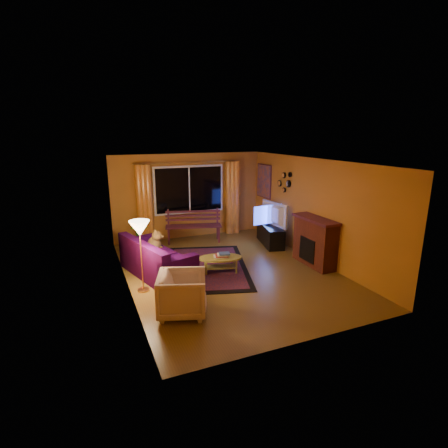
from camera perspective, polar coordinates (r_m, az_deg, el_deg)
name	(u,v)px	position (r m, az deg, el deg)	size (l,w,h in m)	color
floor	(229,272)	(8.11, 0.83, -7.76)	(4.50, 6.00, 0.02)	brown
ceiling	(229,161)	(7.51, 0.90, 10.28)	(4.50, 6.00, 0.02)	white
wall_back	(189,196)	(10.48, -5.76, 4.57)	(4.50, 0.02, 2.50)	#C37A29
wall_left	(124,229)	(7.14, -16.00, -0.82)	(0.02, 6.00, 2.50)	#C37A29
wall_right	(314,210)	(8.84, 14.42, 2.25)	(0.02, 6.00, 2.50)	#C37A29
window	(189,190)	(10.38, -5.68, 5.60)	(2.00, 0.02, 1.30)	black
curtain_rod	(189,162)	(10.24, -5.72, 9.98)	(0.03, 0.03, 3.20)	#BF8C3F
curtain_left	(144,205)	(10.07, -12.88, 3.10)	(0.36, 0.36, 2.24)	orange
curtain_right	(232,198)	(10.85, 1.31, 4.29)	(0.36, 0.36, 2.24)	orange
bench	(194,234)	(10.15, -4.97, -1.64)	(1.59, 0.47, 0.48)	#461926
potted_plant	(139,235)	(9.62, -13.72, -1.82)	(0.47, 0.47, 0.84)	#235B1E
sofa	(157,257)	(7.92, -10.91, -5.34)	(0.87, 2.04, 0.83)	#250334
dog	(154,242)	(8.28, -11.32, -2.82)	(0.30, 0.42, 0.46)	brown
armchair	(182,292)	(6.21, -6.80, -10.96)	(0.81, 0.76, 0.83)	beige
floor_lamp	(141,257)	(7.08, -13.34, -5.22)	(0.24, 0.24, 1.45)	#BF8C3F
rug	(207,266)	(8.35, -2.83, -6.94)	(1.86, 2.93, 0.02)	maroon
coffee_table	(220,264)	(8.01, -0.58, -6.61)	(0.98, 0.98, 0.36)	olive
tv_console	(270,235)	(9.99, 7.56, -1.76)	(0.44, 1.32, 0.55)	black
television	(271,214)	(9.83, 7.68, 1.61)	(1.14, 0.15, 0.66)	black
fireplace	(315,243)	(8.59, 14.60, -2.97)	(0.40, 1.20, 1.10)	maroon
mirror_cluster	(284,181)	(9.77, 9.81, 6.94)	(0.06, 0.60, 0.56)	black
painting	(264,181)	(10.77, 6.53, 6.98)	(0.04, 0.76, 0.96)	#E15E0F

